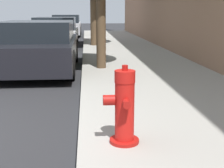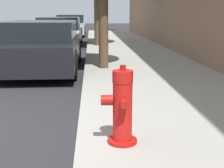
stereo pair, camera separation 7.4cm
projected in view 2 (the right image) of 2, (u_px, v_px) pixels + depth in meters
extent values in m
cube|color=#99968E|center=(205.00, 133.00, 3.69)|extent=(3.01, 40.00, 0.16)
cylinder|color=#A91511|center=(122.00, 141.00, 3.21)|extent=(0.30, 0.30, 0.04)
cylinder|color=red|center=(122.00, 111.00, 3.14)|extent=(0.20, 0.20, 0.60)
cylinder|color=red|center=(123.00, 76.00, 3.06)|extent=(0.21, 0.21, 0.12)
cylinder|color=#A91511|center=(123.00, 68.00, 3.04)|extent=(0.06, 0.06, 0.05)
cylinder|color=#A91511|center=(124.00, 104.00, 2.97)|extent=(0.08, 0.10, 0.08)
cylinder|color=#A91511|center=(121.00, 96.00, 3.26)|extent=(0.08, 0.10, 0.08)
cylinder|color=#A91511|center=(107.00, 100.00, 3.11)|extent=(0.12, 0.10, 0.10)
cube|color=black|center=(43.00, 51.00, 8.06)|extent=(1.83, 4.22, 0.61)
cube|color=black|center=(41.00, 30.00, 7.77)|extent=(1.68, 2.32, 0.46)
cylinder|color=black|center=(21.00, 51.00, 9.31)|extent=(0.20, 0.68, 0.68)
cylinder|color=black|center=(77.00, 51.00, 9.42)|extent=(0.20, 0.68, 0.68)
cylinder|color=black|center=(72.00, 65.00, 6.87)|extent=(0.20, 0.68, 0.68)
cube|color=silver|center=(61.00, 35.00, 14.15)|extent=(1.85, 4.48, 0.55)
cube|color=black|center=(60.00, 23.00, 13.86)|extent=(1.70, 2.46, 0.52)
cylinder|color=black|center=(46.00, 36.00, 15.47)|extent=(0.20, 0.68, 0.68)
cylinder|color=black|center=(80.00, 35.00, 15.58)|extent=(0.20, 0.68, 0.68)
cylinder|color=black|center=(37.00, 40.00, 12.77)|extent=(0.20, 0.68, 0.68)
cylinder|color=black|center=(78.00, 40.00, 12.88)|extent=(0.20, 0.68, 0.68)
cube|color=#B7B7BC|center=(72.00, 28.00, 19.98)|extent=(1.71, 4.37, 0.66)
cube|color=black|center=(71.00, 19.00, 19.68)|extent=(1.58, 2.40, 0.48)
cylinder|color=black|center=(61.00, 30.00, 21.29)|extent=(0.20, 0.62, 0.62)
cylinder|color=black|center=(84.00, 30.00, 21.39)|extent=(0.20, 0.62, 0.62)
cylinder|color=black|center=(57.00, 32.00, 18.66)|extent=(0.20, 0.62, 0.62)
cylinder|color=black|center=(83.00, 32.00, 18.76)|extent=(0.20, 0.62, 0.62)
cylinder|color=brown|center=(103.00, 16.00, 7.28)|extent=(0.23, 0.23, 2.47)
cylinder|color=brown|center=(98.00, 11.00, 12.49)|extent=(0.32, 0.32, 2.69)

